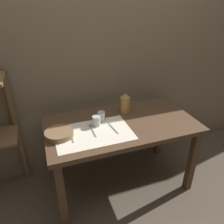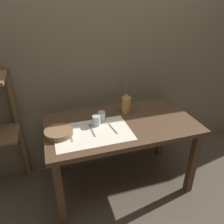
# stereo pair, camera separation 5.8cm
# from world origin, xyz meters

# --- Properties ---
(ground_plane) EXTENTS (12.00, 12.00, 0.00)m
(ground_plane) POSITION_xyz_m (0.00, 0.00, 0.00)
(ground_plane) COLOR brown
(stone_wall_back) EXTENTS (7.00, 0.06, 2.40)m
(stone_wall_back) POSITION_xyz_m (0.00, 0.46, 1.20)
(stone_wall_back) COLOR #6B5E4C
(stone_wall_back) RESTS_ON ground_plane
(wooden_table) EXTENTS (1.31, 0.70, 0.70)m
(wooden_table) POSITION_xyz_m (0.00, 0.00, 0.61)
(wooden_table) COLOR #4C3523
(wooden_table) RESTS_ON ground_plane
(linen_cloth) EXTENTS (0.61, 0.40, 0.00)m
(linen_cloth) POSITION_xyz_m (-0.27, -0.08, 0.70)
(linen_cloth) COLOR silver
(linen_cloth) RESTS_ON wooden_table
(pitcher_with_flowers) EXTENTS (0.09, 0.09, 0.42)m
(pitcher_with_flowers) POSITION_xyz_m (0.10, 0.16, 0.79)
(pitcher_with_flowers) COLOR olive
(pitcher_with_flowers) RESTS_ON wooden_table
(wooden_bowl) EXTENTS (0.22, 0.22, 0.05)m
(wooden_bowl) POSITION_xyz_m (-0.53, -0.03, 0.72)
(wooden_bowl) COLOR brown
(wooden_bowl) RESTS_ON wooden_table
(glass_tumbler_near) EXTENTS (0.07, 0.07, 0.09)m
(glass_tumbler_near) POSITION_xyz_m (-0.22, 0.02, 0.75)
(glass_tumbler_near) COLOR #B7C1BC
(glass_tumbler_near) RESTS_ON wooden_table
(glass_tumbler_far) EXTENTS (0.07, 0.07, 0.08)m
(glass_tumbler_far) POSITION_xyz_m (-0.15, 0.09, 0.75)
(glass_tumbler_far) COLOR #B7C1BC
(glass_tumbler_far) RESTS_ON wooden_table
(spoon_outer) EXTENTS (0.03, 0.18, 0.02)m
(spoon_outer) POSITION_xyz_m (-0.44, -0.02, 0.71)
(spoon_outer) COLOR gray
(spoon_outer) RESTS_ON wooden_table
(spoon_inner) EXTENTS (0.02, 0.18, 0.02)m
(spoon_inner) POSITION_xyz_m (-0.27, -0.00, 0.71)
(spoon_inner) COLOR gray
(spoon_inner) RESTS_ON wooden_table
(fork_outer) EXTENTS (0.03, 0.17, 0.00)m
(fork_outer) POSITION_xyz_m (-0.10, -0.07, 0.71)
(fork_outer) COLOR gray
(fork_outer) RESTS_ON wooden_table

